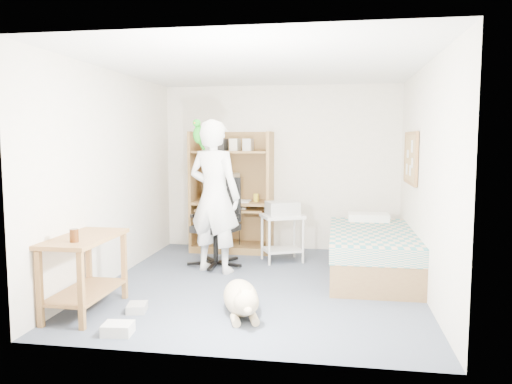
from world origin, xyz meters
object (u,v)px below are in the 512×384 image
at_px(bed, 372,252).
at_px(person, 214,196).
at_px(dog, 241,298).
at_px(computer_hutch, 233,197).
at_px(printer_cart, 282,230).
at_px(office_chair, 218,235).
at_px(side_desk, 85,262).

height_order(bed, person, person).
bearing_deg(dog, computer_hutch, 85.01).
bearing_deg(bed, printer_cart, 155.74).
xyz_separation_m(office_chair, person, (0.03, -0.31, 0.55)).
distance_m(bed, side_desk, 3.39).
bearing_deg(printer_cart, computer_hutch, 120.45).
distance_m(side_desk, office_chair, 2.17).
bearing_deg(computer_hutch, side_desk, -106.14).
distance_m(computer_hutch, printer_cart, 1.09).
relative_size(computer_hutch, person, 0.93).
height_order(computer_hutch, office_chair, computer_hutch).
bearing_deg(computer_hutch, office_chair, -90.10).
bearing_deg(person, printer_cart, -122.63).
height_order(computer_hutch, side_desk, computer_hutch).
bearing_deg(printer_cart, office_chair, 179.17).
relative_size(person, dog, 1.95).
bearing_deg(printer_cart, bed, -48.14).
bearing_deg(side_desk, office_chair, 66.96).
height_order(bed, printer_cart, bed).
relative_size(person, printer_cart, 2.87).
bearing_deg(bed, side_desk, -147.50).
xyz_separation_m(bed, printer_cart, (-1.18, 0.53, 0.14)).
distance_m(person, dog, 1.85).
xyz_separation_m(bed, dog, (-1.33, -1.67, -0.12)).
height_order(bed, side_desk, side_desk).
bearing_deg(dog, office_chair, 91.51).
bearing_deg(person, dog, 130.28).
bearing_deg(office_chair, person, -66.74).
relative_size(dog, printer_cart, 1.47).
distance_m(computer_hutch, side_desk, 3.08).
distance_m(dog, printer_cart, 2.22).
distance_m(computer_hutch, office_chair, 1.03).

